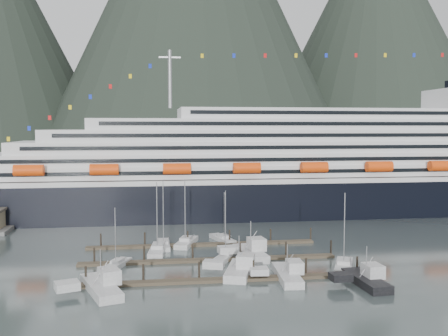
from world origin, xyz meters
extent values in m
plane|color=#4D5B5A|center=(0.00, 0.00, 0.00)|extent=(1600.00, 1600.00, 0.00)
cone|color=black|center=(40.00, 560.00, 180.00)|extent=(400.00, 400.00, 420.00)
cone|color=black|center=(300.00, 620.00, 155.00)|extent=(360.00, 360.00, 360.00)
cube|color=black|center=(25.00, 55.00, 4.00)|extent=(210.00, 28.00, 12.00)
cube|color=silver|center=(25.00, 55.00, 10.50)|extent=(205.80, 27.44, 1.50)
cube|color=silver|center=(30.00, 55.00, 13.10)|extent=(185.00, 26.00, 3.20)
cube|color=black|center=(30.00, 41.95, 13.26)|extent=(175.75, 0.20, 1.00)
cube|color=silver|center=(32.00, 55.00, 16.30)|extent=(180.00, 25.00, 3.20)
cube|color=black|center=(32.00, 42.45, 16.46)|extent=(171.00, 0.20, 1.00)
cube|color=silver|center=(34.00, 55.00, 19.50)|extent=(172.00, 24.00, 3.20)
cube|color=black|center=(34.00, 42.95, 19.66)|extent=(163.40, 0.20, 1.00)
cube|color=silver|center=(36.00, 55.00, 22.70)|extent=(160.00, 23.00, 3.20)
cube|color=black|center=(36.00, 43.45, 22.86)|extent=(152.00, 0.20, 1.00)
cube|color=silver|center=(38.00, 55.00, 25.80)|extent=(140.00, 22.00, 3.00)
cube|color=black|center=(38.00, 43.95, 25.95)|extent=(133.00, 0.20, 1.00)
cube|color=silver|center=(40.00, 55.00, 28.80)|extent=(95.00, 20.00, 3.00)
cube|color=black|center=(40.00, 44.95, 28.95)|extent=(90.25, 0.20, 1.00)
cylinder|color=gray|center=(-10.00, 55.00, 38.30)|extent=(1.00, 1.00, 16.00)
cylinder|color=#FF490D|center=(-45.00, 40.00, 14.50)|extent=(7.00, 2.80, 2.80)
cylinder|color=#FF490D|center=(-27.00, 40.00, 14.50)|extent=(7.00, 2.80, 2.80)
cylinder|color=#FF490D|center=(-9.00, 40.00, 14.50)|extent=(7.00, 2.80, 2.80)
cylinder|color=#FF490D|center=(9.00, 40.00, 14.50)|extent=(7.00, 2.80, 2.80)
cylinder|color=#FF490D|center=(27.00, 40.00, 14.50)|extent=(7.00, 2.80, 2.80)
cylinder|color=#FF490D|center=(45.00, 40.00, 14.50)|extent=(7.00, 2.80, 2.80)
cylinder|color=#FF490D|center=(63.00, 40.00, 14.50)|extent=(7.00, 2.80, 2.80)
cube|color=#483C2E|center=(-5.00, -10.00, 0.25)|extent=(48.00, 2.00, 0.50)
cylinder|color=black|center=(-26.00, -8.90, 1.40)|extent=(0.36, 0.36, 3.20)
cylinder|color=black|center=(-17.00, -8.90, 1.40)|extent=(0.36, 0.36, 3.20)
cylinder|color=black|center=(-8.00, -8.90, 1.40)|extent=(0.36, 0.36, 3.20)
cylinder|color=black|center=(1.00, -8.90, 1.40)|extent=(0.36, 0.36, 3.20)
cylinder|color=black|center=(10.00, -8.90, 1.40)|extent=(0.36, 0.36, 3.20)
cylinder|color=black|center=(19.00, -8.90, 1.40)|extent=(0.36, 0.36, 3.20)
cube|color=#483C2E|center=(-5.00, 3.00, 0.25)|extent=(48.00, 2.00, 0.50)
cylinder|color=black|center=(-26.00, 4.10, 1.40)|extent=(0.36, 0.36, 3.20)
cylinder|color=black|center=(-17.00, 4.10, 1.40)|extent=(0.36, 0.36, 3.20)
cylinder|color=black|center=(-8.00, 4.10, 1.40)|extent=(0.36, 0.36, 3.20)
cylinder|color=black|center=(1.00, 4.10, 1.40)|extent=(0.36, 0.36, 3.20)
cylinder|color=black|center=(10.00, 4.10, 1.40)|extent=(0.36, 0.36, 3.20)
cylinder|color=black|center=(19.00, 4.10, 1.40)|extent=(0.36, 0.36, 3.20)
cube|color=#483C2E|center=(-5.00, 16.00, 0.25)|extent=(48.00, 2.00, 0.50)
cylinder|color=black|center=(-26.00, 17.10, 1.40)|extent=(0.36, 0.36, 3.20)
cylinder|color=black|center=(-17.00, 17.10, 1.40)|extent=(0.36, 0.36, 3.20)
cylinder|color=black|center=(-8.00, 17.10, 1.40)|extent=(0.36, 0.36, 3.20)
cylinder|color=black|center=(1.00, 17.10, 1.40)|extent=(0.36, 0.36, 3.20)
cylinder|color=black|center=(10.00, 17.10, 1.40)|extent=(0.36, 0.36, 3.20)
cylinder|color=black|center=(19.00, 17.10, 1.40)|extent=(0.36, 0.36, 3.20)
cube|color=#B0B0B0|center=(-21.68, 1.49, 0.25)|extent=(4.94, 8.08, 1.21)
cube|color=#B0B0B0|center=(-21.68, 1.49, 1.00)|extent=(2.61, 3.17, 0.69)
cylinder|color=gray|center=(-21.97, 0.76, 5.79)|extent=(0.14, 0.14, 10.02)
cube|color=#B0B0B0|center=(-14.38, 11.21, 0.25)|extent=(4.24, 11.58, 1.58)
cube|color=#B0B0B0|center=(-14.38, 11.21, 1.30)|extent=(2.71, 4.20, 0.91)
cylinder|color=gray|center=(-14.51, 10.08, 7.65)|extent=(0.18, 0.18, 13.26)
cube|color=#B0B0B0|center=(-1.32, 5.08, 0.25)|extent=(6.52, 9.88, 1.26)
cube|color=#B0B0B0|center=(-1.32, 5.08, 1.03)|extent=(3.16, 3.90, 0.72)
cylinder|color=gray|center=(-1.76, 4.20, 6.93)|extent=(0.14, 0.14, 12.24)
cube|color=#B0B0B0|center=(-13.16, 16.01, 0.25)|extent=(2.57, 9.64, 1.35)
cube|color=#B0B0B0|center=(-13.16, 16.01, 1.11)|extent=(1.95, 3.38, 0.77)
cylinder|color=gray|center=(-13.16, 15.05, 7.53)|extent=(0.15, 0.15, 13.32)
cube|color=#B0B0B0|center=(-8.27, 17.30, 0.25)|extent=(5.87, 10.42, 1.56)
cube|color=#B0B0B0|center=(-8.27, 17.30, 1.28)|extent=(3.21, 4.02, 0.89)
cylinder|color=gray|center=(-8.58, 16.35, 7.60)|extent=(0.18, 0.18, 13.19)
cube|color=#B0B0B0|center=(-0.14, 20.00, 0.25)|extent=(4.95, 9.78, 1.27)
cube|color=#B0B0B0|center=(-0.14, 20.00, 1.04)|extent=(2.68, 3.70, 0.72)
cylinder|color=gray|center=(0.13, 19.09, 5.87)|extent=(0.14, 0.14, 10.11)
cube|color=#B0B0B0|center=(18.00, -5.46, 0.25)|extent=(6.51, 10.08, 1.52)
cube|color=#B0B0B0|center=(18.00, -5.46, 1.25)|extent=(3.36, 4.00, 0.87)
cylinder|color=gray|center=(17.61, -6.36, 7.30)|extent=(0.17, 0.17, 12.64)
cube|color=#B0B0B0|center=(-23.32, -12.79, 0.35)|extent=(7.60, 13.55, 2.01)
cube|color=#B0B0B0|center=(-28.03, -14.38, 1.61)|extent=(4.16, 3.82, 1.21)
cube|color=#B0B0B0|center=(-22.08, -12.38, 2.31)|extent=(3.92, 4.62, 2.21)
cube|color=black|center=(-22.08, -12.38, 3.12)|extent=(3.65, 4.31, 0.50)
cylinder|color=gray|center=(-23.32, -12.79, 4.02)|extent=(0.16, 0.16, 5.03)
cube|color=#B0B0B0|center=(-1.03, -6.66, 0.35)|extent=(6.83, 11.93, 2.06)
cube|color=#B0B0B0|center=(-5.16, -5.41, 1.65)|extent=(4.08, 3.40, 1.24)
cube|color=#B0B0B0|center=(0.05, -6.98, 2.37)|extent=(3.75, 4.09, 2.27)
cube|color=black|center=(0.05, -6.98, 3.19)|extent=(3.48, 3.81, 0.52)
cylinder|color=gray|center=(-1.03, -6.66, 4.12)|extent=(0.16, 0.16, 5.15)
cube|color=#B0B0B0|center=(6.45, -10.03, 0.35)|extent=(4.02, 12.54, 1.76)
cube|color=#B0B0B0|center=(1.77, -9.70, 1.41)|extent=(3.18, 2.92, 1.06)
cube|color=#B0B0B0|center=(7.68, -10.11, 2.03)|extent=(2.72, 3.87, 1.94)
cube|color=black|center=(7.68, -10.11, 2.73)|extent=(2.53, 3.61, 0.44)
cylinder|color=gray|center=(6.45, -10.03, 3.53)|extent=(0.14, 0.14, 4.41)
cube|color=black|center=(18.00, -15.00, 0.35)|extent=(4.09, 11.58, 1.90)
cube|color=black|center=(13.68, -15.26, 1.52)|extent=(3.37, 2.69, 1.14)
cube|color=#B0B0B0|center=(19.14, -14.93, 2.18)|extent=(2.86, 3.57, 2.09)
cube|color=black|center=(19.14, -14.93, 2.94)|extent=(2.65, 3.33, 0.47)
cylinder|color=gray|center=(18.00, -15.00, 3.80)|extent=(0.15, 0.15, 4.75)
cube|color=#B0B0B0|center=(3.25, 5.05, 0.35)|extent=(5.16, 12.20, 2.15)
cube|color=#B0B0B0|center=(-1.22, 4.55, 1.72)|extent=(3.93, 2.99, 1.29)
cube|color=#B0B0B0|center=(4.43, 5.18, 2.48)|extent=(3.39, 3.86, 2.37)
cube|color=black|center=(4.43, 5.18, 3.34)|extent=(3.15, 3.61, 0.54)
cylinder|color=gray|center=(3.25, 5.05, 4.31)|extent=(0.17, 0.17, 5.39)
camera|label=1|loc=(-15.76, -92.36, 24.83)|focal=42.00mm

